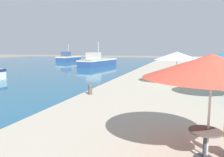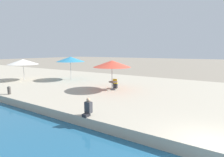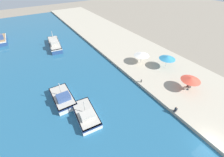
% 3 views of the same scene
% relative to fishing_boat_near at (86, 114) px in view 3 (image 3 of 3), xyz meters
% --- Properties ---
extents(ground_plane, '(200.00, 200.00, 0.00)m').
position_rel_fishing_boat_near_xyz_m(ground_plane, '(11.83, -12.99, -0.71)').
color(ground_plane, gray).
extents(quay_promenade, '(16.00, 90.00, 0.58)m').
position_rel_fishing_boat_near_xyz_m(quay_promenade, '(19.83, 24.01, -0.42)').
color(quay_promenade, '#B2A893').
rests_on(quay_promenade, ground_plane).
extents(fishing_boat_near, '(3.44, 6.40, 3.38)m').
position_rel_fishing_boat_near_xyz_m(fishing_boat_near, '(0.00, 0.00, 0.00)').
color(fishing_boat_near, white).
rests_on(fishing_boat_near, water_basin).
extents(fishing_boat_mid, '(3.10, 6.34, 3.81)m').
position_rel_fishing_boat_near_xyz_m(fishing_boat_mid, '(-1.91, 5.33, 0.08)').
color(fishing_boat_mid, silver).
rests_on(fishing_boat_mid, water_basin).
extents(fishing_boat_far, '(4.10, 10.54, 4.53)m').
position_rel_fishing_boat_near_xyz_m(fishing_boat_far, '(2.70, 27.55, 0.22)').
color(fishing_boat_far, navy).
rests_on(fishing_boat_far, water_basin).
extents(fishing_boat_distant, '(3.05, 7.87, 4.39)m').
position_rel_fishing_boat_near_xyz_m(fishing_boat_distant, '(-10.15, 39.55, 0.19)').
color(fishing_boat_distant, navy).
rests_on(fishing_boat_distant, water_basin).
extents(cafe_umbrella_pink, '(3.36, 3.36, 2.61)m').
position_rel_fishing_boat_near_xyz_m(cafe_umbrella_pink, '(18.35, -4.36, 2.18)').
color(cafe_umbrella_pink, '#B7B7B7').
rests_on(cafe_umbrella_pink, quay_promenade).
extents(cafe_umbrella_white, '(3.43, 3.43, 2.78)m').
position_rel_fishing_boat_near_xyz_m(cafe_umbrella_white, '(20.51, 2.92, 2.34)').
color(cafe_umbrella_white, '#B7B7B7').
rests_on(cafe_umbrella_white, quay_promenade).
extents(cafe_umbrella_striped, '(3.47, 3.47, 2.49)m').
position_rel_fishing_boat_near_xyz_m(cafe_umbrella_striped, '(17.22, 7.38, 2.05)').
color(cafe_umbrella_striped, '#B7B7B7').
rests_on(cafe_umbrella_striped, quay_promenade).
extents(cafe_table, '(0.80, 0.80, 0.74)m').
position_rel_fishing_boat_near_xyz_m(cafe_table, '(18.28, -4.52, 0.40)').
color(cafe_table, '#333338').
rests_on(cafe_table, quay_promenade).
extents(cafe_chair_left, '(0.52, 0.49, 0.91)m').
position_rel_fishing_boat_near_xyz_m(cafe_chair_left, '(18.98, -4.34, 0.19)').
color(cafe_chair_left, '#2D2D33').
rests_on(cafe_chair_left, quay_promenade).
extents(person_at_quay, '(0.52, 0.36, 0.96)m').
position_rel_fishing_boat_near_xyz_m(person_at_quay, '(12.15, -6.75, 0.29)').
color(person_at_quay, '#232328').
rests_on(person_at_quay, quay_promenade).
extents(mooring_bollard, '(0.26, 0.26, 0.65)m').
position_rel_fishing_boat_near_xyz_m(mooring_bollard, '(12.47, 1.66, 0.21)').
color(mooring_bollard, '#4C4742').
rests_on(mooring_bollard, quay_promenade).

